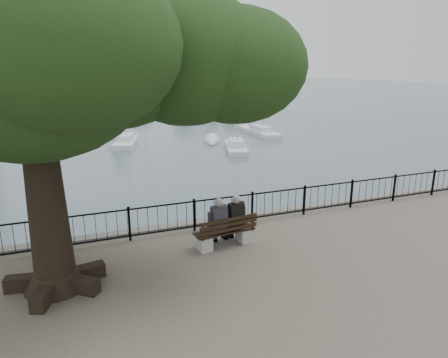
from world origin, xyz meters
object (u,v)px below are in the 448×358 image
bench (225,235)px  lion_monument (114,95)px  person_right (234,220)px  tree (68,48)px  person_left (217,224)px

bench → lion_monument: lion_monument is taller
person_right → tree: size_ratio=0.15×
lion_monument → person_left: bearing=-93.2°
bench → person_right: size_ratio=1.23×
person_left → tree: 5.89m
bench → tree: (-3.74, -0.50, 5.05)m
tree → bench: bearing=7.7°
tree → person_left: bearing=9.4°
tree → lion_monument: (6.24, 49.31, -4.22)m
bench → tree: bearing=-172.3°
bench → person_left: person_left is taller
person_right → lion_monument: (2.18, 48.67, 0.47)m
tree → lion_monument: size_ratio=1.16×
person_right → lion_monument: 48.72m
bench → tree: size_ratio=0.18×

